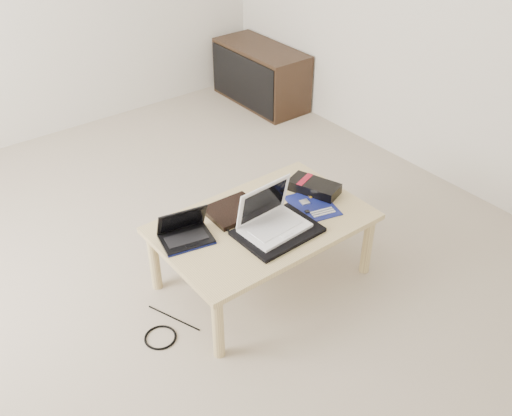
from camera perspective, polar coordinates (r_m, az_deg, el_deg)
ground at (r=3.35m, az=-8.33°, el=-5.52°), size 4.00×4.00×0.00m
coffee_table at (r=3.00m, az=0.70°, el=-2.05°), size 1.10×0.70×0.40m
media_cabinet at (r=5.12m, az=0.42°, el=13.14°), size 0.41×0.90×0.50m
book at (r=3.02m, az=-2.27°, el=-0.27°), size 0.28×0.23×0.03m
netbook at (r=2.85m, az=-7.11°, el=-2.48°), size 0.28×0.23×0.17m
tablet at (r=2.93m, az=1.02°, el=-1.66°), size 0.29×0.24×0.01m
remote at (r=3.03m, az=1.99°, el=-0.29°), size 0.08×0.24×0.02m
neoprene_sleeve at (r=2.88m, az=2.17°, el=-2.35°), size 0.41×0.31×0.02m
white_laptop at (r=2.87m, az=1.51°, el=-1.09°), size 0.34×0.25×0.23m
motherboard at (r=3.09m, az=5.69°, el=0.26°), size 0.28×0.32×0.01m
gpu_box at (r=3.20m, az=5.82°, el=2.11°), size 0.23×0.31×0.06m
cable_coil at (r=2.91m, az=-2.10°, el=-2.05°), size 0.11×0.11×0.01m
floor_cable_coil at (r=2.94m, az=-9.54°, el=-12.65°), size 0.17×0.17×0.01m
floor_cable_trail at (r=3.03m, az=-8.23°, el=-10.83°), size 0.13×0.31×0.01m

